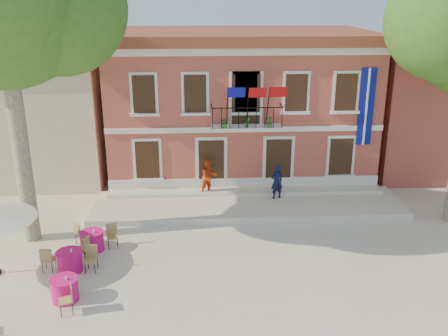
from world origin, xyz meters
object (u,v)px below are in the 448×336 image
cafe_table_1 (70,260)px  cafe_table_3 (92,240)px  pedestrian_orange (209,177)px  plane_tree_west (0,0)px  pedestrian_navy (277,182)px  cafe_table_0 (65,288)px

cafe_table_1 → cafe_table_3: bearing=71.8°
cafe_table_1 → cafe_table_3: same height
pedestrian_orange → cafe_table_1: bearing=-156.8°
plane_tree_west → cafe_table_1: 9.24m
pedestrian_orange → cafe_table_3: (-4.54, -4.66, -0.74)m
pedestrian_navy → cafe_table_3: pedestrian_navy is taller
cafe_table_0 → cafe_table_3: same height
plane_tree_west → cafe_table_0: bearing=-61.8°
plane_tree_west → cafe_table_3: bearing=-23.2°
pedestrian_navy → pedestrian_orange: bearing=-30.3°
pedestrian_orange → cafe_table_0: bearing=-148.5°
pedestrian_navy → cafe_table_1: bearing=15.2°
pedestrian_navy → cafe_table_1: size_ratio=0.83×
pedestrian_orange → cafe_table_3: bearing=-161.8°
cafe_table_0 → pedestrian_orange: bearing=59.0°
pedestrian_orange → cafe_table_1: (-5.03, -6.16, -0.75)m
pedestrian_navy → pedestrian_orange: 3.16m
plane_tree_west → pedestrian_orange: size_ratio=7.03×
cafe_table_0 → pedestrian_navy: bearing=42.9°
plane_tree_west → pedestrian_orange: bearing=26.5°
cafe_table_3 → pedestrian_navy: bearing=27.9°
plane_tree_west → cafe_table_0: size_ratio=6.23×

